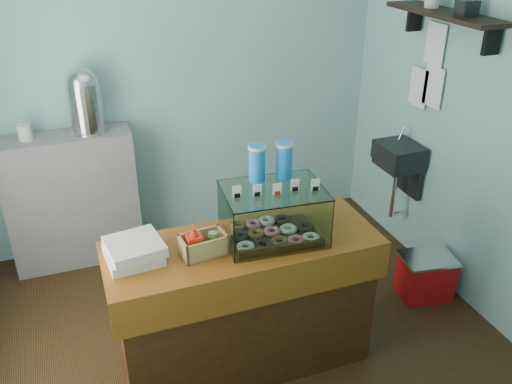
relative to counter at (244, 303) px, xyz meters
name	(u,v)px	position (x,y,z in m)	size (l,w,h in m)	color
ground	(233,334)	(0.00, 0.25, -0.46)	(3.50, 3.50, 0.00)	black
room_shell	(231,94)	(0.03, 0.26, 1.25)	(3.54, 3.04, 2.82)	#7FB9BA
counter	(244,303)	(0.00, 0.00, 0.00)	(1.60, 0.60, 0.90)	#421F0C
back_shelf	(73,200)	(-0.90, 1.57, 0.09)	(1.00, 0.32, 1.10)	gray
display_case	(272,209)	(0.19, 0.03, 0.61)	(0.60, 0.46, 0.53)	black
condiment_crate	(201,244)	(-0.26, -0.03, 0.51)	(0.27, 0.18, 0.20)	tan
pastry_boxes	(134,251)	(-0.61, 0.05, 0.50)	(0.33, 0.33, 0.11)	silver
coffee_urn	(84,99)	(-0.70, 1.58, 0.90)	(0.27, 0.27, 0.50)	silver
red_cooler	(425,276)	(1.49, 0.17, -0.29)	(0.42, 0.35, 0.34)	red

